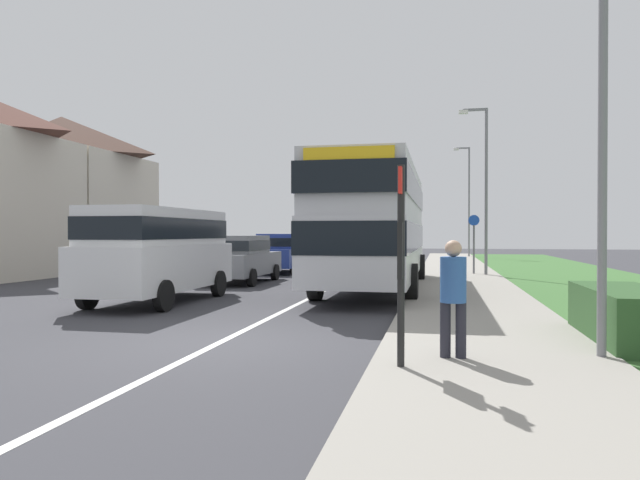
# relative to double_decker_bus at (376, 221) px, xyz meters

# --- Properties ---
(ground_plane) EXTENTS (120.00, 120.00, 0.00)m
(ground_plane) POSITION_rel_double_decker_bus_xyz_m (-1.51, -9.04, -2.14)
(ground_plane) COLOR #38383D
(lane_marking_centre) EXTENTS (0.14, 60.00, 0.01)m
(lane_marking_centre) POSITION_rel_double_decker_bus_xyz_m (-1.51, -1.04, -2.14)
(lane_marking_centre) COLOR silver
(lane_marking_centre) RESTS_ON ground_plane
(pavement_near_side) EXTENTS (3.20, 68.00, 0.12)m
(pavement_near_side) POSITION_rel_double_decker_bus_xyz_m (2.69, -3.04, -2.08)
(pavement_near_side) COLOR gray
(pavement_near_side) RESTS_ON ground_plane
(roadside_hedge) EXTENTS (1.10, 2.96, 0.90)m
(roadside_hedge) POSITION_rel_double_decker_bus_xyz_m (4.79, -8.09, -1.69)
(roadside_hedge) COLOR #2D5128
(roadside_hedge) RESTS_ON ground_plane
(double_decker_bus) EXTENTS (2.80, 10.97, 3.70)m
(double_decker_bus) POSITION_rel_double_decker_bus_xyz_m (0.00, 0.00, 0.00)
(double_decker_bus) COLOR #BCBCC1
(double_decker_bus) RESTS_ON ground_plane
(parked_van_white) EXTENTS (2.11, 5.27, 2.38)m
(parked_van_white) POSITION_rel_double_decker_bus_xyz_m (-5.07, -4.23, -0.74)
(parked_van_white) COLOR silver
(parked_van_white) RESTS_ON ground_plane
(parked_car_grey) EXTENTS (1.96, 4.41, 1.69)m
(parked_car_grey) POSITION_rel_double_decker_bus_xyz_m (-5.03, 1.71, -1.22)
(parked_car_grey) COLOR slate
(parked_car_grey) RESTS_ON ground_plane
(parked_car_blue) EXTENTS (1.95, 4.35, 1.74)m
(parked_car_blue) POSITION_rel_double_decker_bus_xyz_m (-5.00, 7.16, -1.19)
(parked_car_blue) COLOR navy
(parked_car_blue) RESTS_ON ground_plane
(pedestrian_at_stop) EXTENTS (0.34, 0.34, 1.67)m
(pedestrian_at_stop) POSITION_rel_double_decker_bus_xyz_m (2.13, -10.01, -1.17)
(pedestrian_at_stop) COLOR #23232D
(pedestrian_at_stop) RESTS_ON ground_plane
(bus_stop_sign) EXTENTS (0.09, 0.52, 2.60)m
(bus_stop_sign) POSITION_rel_double_decker_bus_xyz_m (1.49, -10.65, -0.60)
(bus_stop_sign) COLOR black
(bus_stop_sign) RESTS_ON ground_plane
(cycle_route_sign) EXTENTS (0.44, 0.08, 2.52)m
(cycle_route_sign) POSITION_rel_double_decker_bus_xyz_m (3.29, 6.62, -0.72)
(cycle_route_sign) COLOR slate
(cycle_route_sign) RESTS_ON ground_plane
(street_lamp_near) EXTENTS (1.14, 0.20, 6.83)m
(street_lamp_near) POSITION_rel_double_decker_bus_xyz_m (3.96, -9.52, 1.82)
(street_lamp_near) COLOR slate
(street_lamp_near) RESTS_ON ground_plane
(street_lamp_mid) EXTENTS (1.14, 0.20, 6.77)m
(street_lamp_mid) POSITION_rel_double_decker_bus_xyz_m (3.63, 6.20, 1.78)
(street_lamp_mid) COLOR slate
(street_lamp_mid) RESTS_ON ground_plane
(street_lamp_far) EXTENTS (1.14, 0.20, 7.95)m
(street_lamp_far) POSITION_rel_double_decker_bus_xyz_m (3.85, 25.00, 2.39)
(street_lamp_far) COLOR slate
(street_lamp_far) RESTS_ON ground_plane
(house_terrace_far_side) EXTENTS (7.30, 12.90, 7.63)m
(house_terrace_far_side) POSITION_rel_double_decker_bus_xyz_m (-16.68, 4.71, 1.67)
(house_terrace_far_side) COLOR beige
(house_terrace_far_side) RESTS_ON ground_plane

